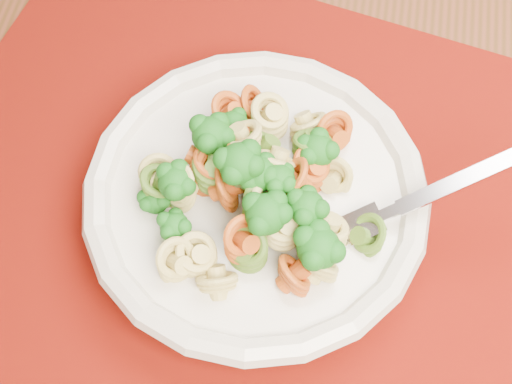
% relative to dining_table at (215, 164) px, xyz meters
% --- Properties ---
extents(dining_table, '(1.73, 1.30, 0.78)m').
position_rel_dining_table_xyz_m(dining_table, '(0.00, 0.00, 0.00)').
color(dining_table, '#5A2B19').
rests_on(dining_table, ground).
extents(placemat, '(0.50, 0.39, 0.00)m').
position_rel_dining_table_xyz_m(placemat, '(0.06, -0.06, 0.10)').
color(placemat, '#621104').
rests_on(placemat, dining_table).
extents(pasta_bowl, '(0.24, 0.24, 0.05)m').
position_rel_dining_table_xyz_m(pasta_bowl, '(0.07, -0.08, 0.13)').
color(pasta_bowl, beige).
rests_on(pasta_bowl, placemat).
extents(pasta_broccoli_heap, '(0.21, 0.21, 0.06)m').
position_rel_dining_table_xyz_m(pasta_broccoli_heap, '(0.07, -0.08, 0.14)').
color(pasta_broccoli_heap, '#C9BC63').
rests_on(pasta_broccoli_heap, pasta_bowl).
extents(fork, '(0.16, 0.14, 0.08)m').
position_rel_dining_table_xyz_m(fork, '(0.15, -0.08, 0.14)').
color(fork, silver).
rests_on(fork, pasta_bowl).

